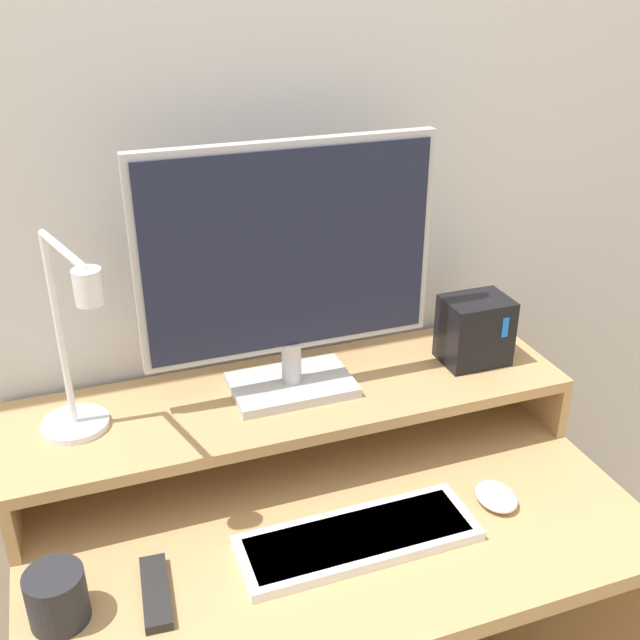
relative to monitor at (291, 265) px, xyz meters
The scene contains 10 objects.
wall_back 0.22m from the monitor, 90.96° to the left, with size 6.00×0.05×2.50m.
desk 0.63m from the monitor, 90.88° to the right, with size 1.03×0.63×0.73m.
monitor_shelf 0.27m from the monitor, 104.35° to the right, with size 1.03×0.29×0.13m.
monitor is the anchor object (origin of this frame).
desk_lamp 0.39m from the monitor, behind, with size 0.13×0.25×0.36m.
router_dock 0.41m from the monitor, ahead, with size 0.13×0.10×0.13m.
keyboard 0.47m from the monitor, 87.25° to the right, with size 0.39×0.13×0.02m.
mouse 0.54m from the monitor, 45.40° to the right, with size 0.07×0.09×0.03m.
remote_control 0.56m from the monitor, 136.87° to the right, with size 0.05×0.14×0.02m.
mug 0.63m from the monitor, 147.25° to the right, with size 0.08×0.08×0.08m.
Camera 1 is at (-0.36, -0.64, 1.60)m, focal length 42.00 mm.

